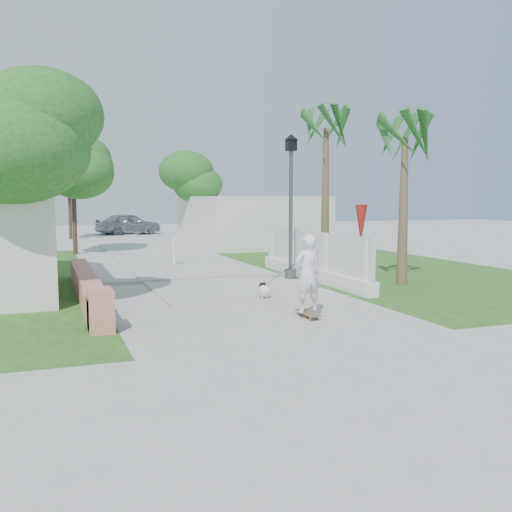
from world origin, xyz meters
name	(u,v)px	position (x,y,z in m)	size (l,w,h in m)	color
ground	(268,320)	(0.00, 0.00, 0.00)	(90.00, 90.00, 0.00)	#B7B7B2
path_strip	(131,245)	(0.00, 20.00, 0.03)	(3.20, 36.00, 0.06)	#B7B7B2
curb	(196,279)	(0.00, 6.00, 0.05)	(6.50, 0.25, 0.10)	#999993
grass_right	(363,264)	(7.00, 8.00, 0.01)	(8.00, 20.00, 0.01)	#215A1C
pink_wall	(88,289)	(-3.30, 3.55, 0.31)	(0.45, 8.20, 0.80)	#DD8071
lattice_fence	(312,262)	(3.40, 5.00, 0.54)	(0.35, 7.00, 1.50)	white
building_right	(250,221)	(6.00, 18.00, 1.30)	(6.00, 8.00, 2.60)	silver
street_lamp	(291,200)	(2.90, 5.50, 2.43)	(0.44, 0.44, 4.44)	#59595E
bollard	(174,250)	(0.20, 10.00, 0.58)	(0.14, 0.14, 1.09)	white
patio_umbrella	(361,225)	(4.80, 4.50, 1.69)	(0.36, 0.36, 2.30)	#59595E
tree_left_near	(29,137)	(-4.48, 2.98, 3.82)	(3.60, 3.60, 5.28)	#4C3826
tree_path_left	(73,168)	(-2.98, 15.98, 3.82)	(3.40, 3.40, 5.23)	#4C3826
tree_path_right	(189,180)	(3.22, 19.98, 3.49)	(3.00, 3.00, 4.79)	#4C3826
tree_path_far	(69,177)	(-2.78, 25.98, 3.82)	(3.20, 3.20, 5.17)	#4C3826
palm_far	(326,138)	(4.60, 6.50, 4.48)	(1.80, 1.80, 5.30)	brown
palm_near	(405,146)	(5.40, 3.20, 3.95)	(1.80, 1.80, 4.70)	brown
skateboarder	(296,275)	(0.81, 0.46, 0.84)	(0.63, 2.85, 1.74)	olive
dog	(264,290)	(0.76, 2.25, 0.24)	(0.37, 0.63, 0.43)	white
parked_car	(129,224)	(1.16, 29.37, 0.75)	(1.78, 4.43, 1.51)	#9FA1A6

